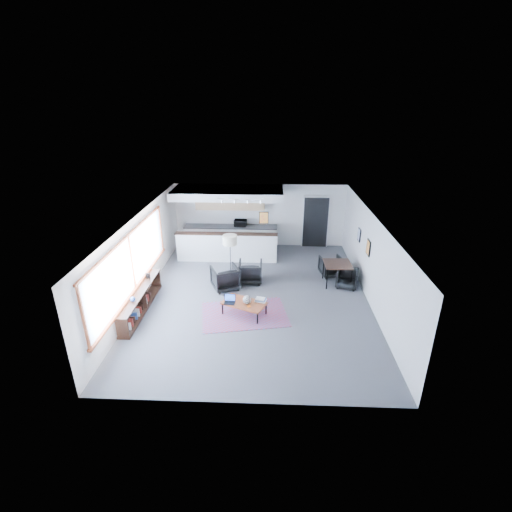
{
  "coord_description": "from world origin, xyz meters",
  "views": [
    {
      "loc": [
        0.47,
        -10.3,
        5.76
      ],
      "look_at": [
        0.01,
        0.4,
        1.21
      ],
      "focal_mm": 26.0,
      "sensor_mm": 36.0,
      "label": 1
    }
  ],
  "objects_px": {
    "coffee_table": "(244,303)",
    "laptop": "(230,300)",
    "dining_table": "(338,265)",
    "microwave": "(240,222)",
    "armchair_right": "(250,271)",
    "armchair_left": "(225,277)",
    "dining_chair_near": "(347,279)",
    "dining_chair_far": "(331,267)",
    "book_stack": "(261,300)",
    "floor_lamp": "(230,242)",
    "ceramic_pot": "(247,300)"
  },
  "relations": [
    {
      "from": "dining_table",
      "to": "dining_chair_near",
      "type": "distance_m",
      "value": 0.54
    },
    {
      "from": "floor_lamp",
      "to": "dining_chair_far",
      "type": "relative_size",
      "value": 2.62
    },
    {
      "from": "laptop",
      "to": "armchair_right",
      "type": "relative_size",
      "value": 0.41
    },
    {
      "from": "armchair_right",
      "to": "microwave",
      "type": "xyz_separation_m",
      "value": [
        -0.59,
        3.14,
        0.7
      ]
    },
    {
      "from": "armchair_right",
      "to": "floor_lamp",
      "type": "xyz_separation_m",
      "value": [
        -0.67,
        0.0,
        1.04
      ]
    },
    {
      "from": "laptop",
      "to": "armchair_left",
      "type": "distance_m",
      "value": 1.62
    },
    {
      "from": "armchair_left",
      "to": "dining_table",
      "type": "xyz_separation_m",
      "value": [
        3.69,
        0.48,
        0.26
      ]
    },
    {
      "from": "floor_lamp",
      "to": "dining_table",
      "type": "bearing_deg",
      "value": -0.79
    },
    {
      "from": "laptop",
      "to": "dining_table",
      "type": "bearing_deg",
      "value": 35.42
    },
    {
      "from": "laptop",
      "to": "dining_chair_far",
      "type": "distance_m",
      "value": 4.27
    },
    {
      "from": "ceramic_pot",
      "to": "armchair_left",
      "type": "height_order",
      "value": "armchair_left"
    },
    {
      "from": "microwave",
      "to": "armchair_left",
      "type": "bearing_deg",
      "value": -88.73
    },
    {
      "from": "book_stack",
      "to": "armchair_right",
      "type": "bearing_deg",
      "value": 101.45
    },
    {
      "from": "armchair_left",
      "to": "armchair_right",
      "type": "bearing_deg",
      "value": -170.27
    },
    {
      "from": "coffee_table",
      "to": "dining_chair_far",
      "type": "relative_size",
      "value": 2.18
    },
    {
      "from": "laptop",
      "to": "dining_chair_far",
      "type": "xyz_separation_m",
      "value": [
        3.28,
        2.73,
        -0.15
      ]
    },
    {
      "from": "ceramic_pot",
      "to": "coffee_table",
      "type": "bearing_deg",
      "value": 147.33
    },
    {
      "from": "armchair_right",
      "to": "dining_table",
      "type": "height_order",
      "value": "armchair_right"
    },
    {
      "from": "floor_lamp",
      "to": "dining_chair_near",
      "type": "relative_size",
      "value": 2.83
    },
    {
      "from": "armchair_left",
      "to": "laptop",
      "type": "bearing_deg",
      "value": 77.31
    },
    {
      "from": "laptop",
      "to": "dining_chair_near",
      "type": "xyz_separation_m",
      "value": [
        3.67,
        1.85,
        -0.17
      ]
    },
    {
      "from": "coffee_table",
      "to": "armchair_right",
      "type": "bearing_deg",
      "value": 112.66
    },
    {
      "from": "laptop",
      "to": "armchair_left",
      "type": "height_order",
      "value": "armchair_left"
    },
    {
      "from": "coffee_table",
      "to": "book_stack",
      "type": "xyz_separation_m",
      "value": [
        0.47,
        0.1,
        0.07
      ]
    },
    {
      "from": "dining_chair_near",
      "to": "armchair_left",
      "type": "bearing_deg",
      "value": -160.57
    },
    {
      "from": "dining_table",
      "to": "microwave",
      "type": "relative_size",
      "value": 1.82
    },
    {
      "from": "laptop",
      "to": "armchair_left",
      "type": "xyz_separation_m",
      "value": [
        -0.32,
        1.59,
        -0.05
      ]
    },
    {
      "from": "floor_lamp",
      "to": "dining_table",
      "type": "height_order",
      "value": "floor_lamp"
    },
    {
      "from": "armchair_left",
      "to": "armchair_right",
      "type": "relative_size",
      "value": 1.05
    },
    {
      "from": "ceramic_pot",
      "to": "microwave",
      "type": "relative_size",
      "value": 0.5
    },
    {
      "from": "coffee_table",
      "to": "dining_table",
      "type": "relative_size",
      "value": 1.53
    },
    {
      "from": "book_stack",
      "to": "floor_lamp",
      "type": "xyz_separation_m",
      "value": [
        -1.08,
        2.02,
        1.0
      ]
    },
    {
      "from": "book_stack",
      "to": "dining_chair_near",
      "type": "relative_size",
      "value": 0.62
    },
    {
      "from": "book_stack",
      "to": "dining_table",
      "type": "bearing_deg",
      "value": 38.32
    },
    {
      "from": "book_stack",
      "to": "armchair_right",
      "type": "relative_size",
      "value": 0.45
    },
    {
      "from": "coffee_table",
      "to": "microwave",
      "type": "distance_m",
      "value": 5.34
    },
    {
      "from": "coffee_table",
      "to": "dining_chair_far",
      "type": "xyz_separation_m",
      "value": [
        2.87,
        2.73,
        -0.05
      ]
    },
    {
      "from": "coffee_table",
      "to": "microwave",
      "type": "height_order",
      "value": "microwave"
    },
    {
      "from": "coffee_table",
      "to": "ceramic_pot",
      "type": "distance_m",
      "value": 0.19
    },
    {
      "from": "dining_chair_near",
      "to": "dining_chair_far",
      "type": "height_order",
      "value": "dining_chair_far"
    },
    {
      "from": "armchair_right",
      "to": "dining_chair_far",
      "type": "xyz_separation_m",
      "value": [
        2.81,
        0.61,
        -0.08
      ]
    },
    {
      "from": "armchair_left",
      "to": "book_stack",
      "type": "bearing_deg",
      "value": 104.75
    },
    {
      "from": "armchair_left",
      "to": "dining_chair_far",
      "type": "xyz_separation_m",
      "value": [
        3.6,
        1.14,
        -0.1
      ]
    },
    {
      "from": "armchair_left",
      "to": "dining_chair_far",
      "type": "distance_m",
      "value": 3.78
    },
    {
      "from": "book_stack",
      "to": "dining_chair_near",
      "type": "bearing_deg",
      "value": 32.06
    },
    {
      "from": "dining_chair_near",
      "to": "dining_chair_far",
      "type": "relative_size",
      "value": 0.93
    },
    {
      "from": "coffee_table",
      "to": "laptop",
      "type": "xyz_separation_m",
      "value": [
        -0.41,
        -0.0,
        0.1
      ]
    },
    {
      "from": "armchair_right",
      "to": "ceramic_pot",
      "type": "bearing_deg",
      "value": 90.04
    },
    {
      "from": "coffee_table",
      "to": "book_stack",
      "type": "relative_size",
      "value": 3.83
    },
    {
      "from": "laptop",
      "to": "floor_lamp",
      "type": "distance_m",
      "value": 2.34
    }
  ]
}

